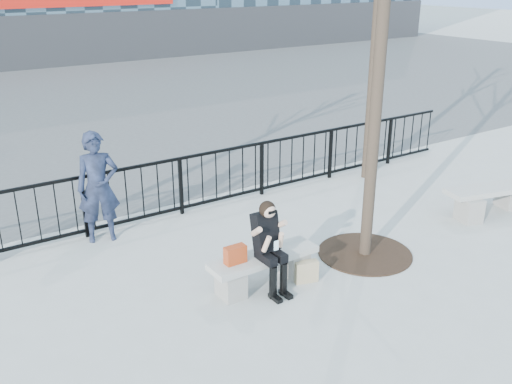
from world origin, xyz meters
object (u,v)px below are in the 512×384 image
seated_woman (270,248)px  standing_man (98,187)px  bench_second (491,197)px  bench_main (264,267)px

seated_woman → standing_man: (-1.40, 2.92, 0.27)m
bench_second → seated_woman: seated_woman is taller
bench_main → standing_man: size_ratio=0.88×
bench_second → seated_woman: 5.00m
bench_main → bench_second: bench_second is taller
bench_second → seated_woman: (-4.99, 0.02, 0.34)m
bench_main → bench_second: bearing=-2.0°
bench_main → standing_man: (-1.40, 2.76, 0.64)m
seated_woman → standing_man: size_ratio=0.72×
bench_second → bench_main: bearing=-167.5°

